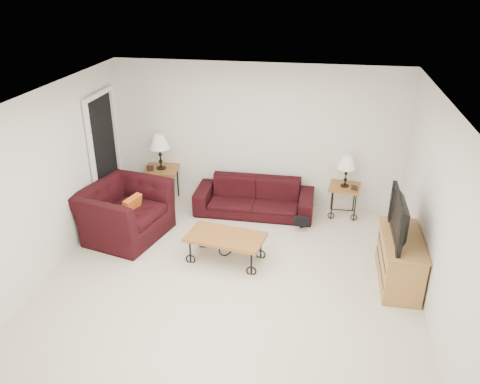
# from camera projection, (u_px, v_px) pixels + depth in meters

# --- Properties ---
(ground) EXTENTS (5.00, 5.00, 0.00)m
(ground) POSITION_uv_depth(u_px,v_px,m) (231.00, 279.00, 6.58)
(ground) COLOR beige
(ground) RESTS_ON ground
(wall_back) EXTENTS (5.00, 0.02, 2.50)m
(wall_back) POSITION_uv_depth(u_px,v_px,m) (258.00, 136.00, 8.28)
(wall_back) COLOR silver
(wall_back) RESTS_ON ground
(wall_front) EXTENTS (5.00, 0.02, 2.50)m
(wall_front) POSITION_uv_depth(u_px,v_px,m) (170.00, 331.00, 3.82)
(wall_front) COLOR silver
(wall_front) RESTS_ON ground
(wall_left) EXTENTS (0.02, 5.00, 2.50)m
(wall_left) POSITION_uv_depth(u_px,v_px,m) (48.00, 183.00, 6.45)
(wall_left) COLOR silver
(wall_left) RESTS_ON ground
(wall_right) EXTENTS (0.02, 5.00, 2.50)m
(wall_right) POSITION_uv_depth(u_px,v_px,m) (438.00, 213.00, 5.66)
(wall_right) COLOR silver
(wall_right) RESTS_ON ground
(ceiling) EXTENTS (5.00, 5.00, 0.00)m
(ceiling) POSITION_uv_depth(u_px,v_px,m) (229.00, 100.00, 5.52)
(ceiling) COLOR white
(ceiling) RESTS_ON wall_back
(doorway) EXTENTS (0.08, 0.94, 2.04)m
(doorway) POSITION_uv_depth(u_px,v_px,m) (105.00, 156.00, 8.01)
(doorway) COLOR black
(doorway) RESTS_ON ground
(sofa) EXTENTS (2.02, 0.79, 0.59)m
(sofa) POSITION_uv_depth(u_px,v_px,m) (254.00, 197.00, 8.26)
(sofa) COLOR black
(sofa) RESTS_ON ground
(side_table_left) EXTENTS (0.65, 0.65, 0.64)m
(side_table_left) POSITION_uv_depth(u_px,v_px,m) (162.00, 185.00, 8.68)
(side_table_left) COLOR #9A6227
(side_table_left) RESTS_ON ground
(side_table_right) EXTENTS (0.56, 0.56, 0.55)m
(side_table_right) POSITION_uv_depth(u_px,v_px,m) (343.00, 201.00, 8.19)
(side_table_right) COLOR #9A6227
(side_table_right) RESTS_ON ground
(lamp_left) EXTENTS (0.40, 0.40, 0.64)m
(lamp_left) POSITION_uv_depth(u_px,v_px,m) (160.00, 152.00, 8.41)
(lamp_left) COLOR black
(lamp_left) RESTS_ON side_table_left
(lamp_right) EXTENTS (0.34, 0.34, 0.55)m
(lamp_right) POSITION_uv_depth(u_px,v_px,m) (346.00, 171.00, 7.96)
(lamp_right) COLOR black
(lamp_right) RESTS_ON side_table_right
(photo_frame_left) EXTENTS (0.13, 0.05, 0.11)m
(photo_frame_left) POSITION_uv_depth(u_px,v_px,m) (150.00, 168.00, 8.41)
(photo_frame_left) COLOR black
(photo_frame_left) RESTS_ON side_table_left
(photo_frame_right) EXTENTS (0.11, 0.05, 0.09)m
(photo_frame_right) POSITION_uv_depth(u_px,v_px,m) (354.00, 188.00, 7.90)
(photo_frame_right) COLOR black
(photo_frame_right) RESTS_ON side_table_right
(coffee_table) EXTENTS (1.18, 0.76, 0.41)m
(coffee_table) POSITION_uv_depth(u_px,v_px,m) (226.00, 248.00, 6.92)
(coffee_table) COLOR #9A6227
(coffee_table) RESTS_ON ground
(armchair) EXTENTS (1.40, 1.52, 0.83)m
(armchair) POSITION_uv_depth(u_px,v_px,m) (124.00, 212.00, 7.49)
(armchair) COLOR black
(armchair) RESTS_ON ground
(throw_pillow) EXTENTS (0.19, 0.39, 0.38)m
(throw_pillow) POSITION_uv_depth(u_px,v_px,m) (132.00, 208.00, 7.38)
(throw_pillow) COLOR #D94E1B
(throw_pillow) RESTS_ON armchair
(tv_stand) EXTENTS (0.48, 1.14, 0.69)m
(tv_stand) POSITION_uv_depth(u_px,v_px,m) (400.00, 260.00, 6.38)
(tv_stand) COLOR #9F5F3B
(tv_stand) RESTS_ON ground
(television) EXTENTS (0.13, 1.03, 0.59)m
(television) POSITION_uv_depth(u_px,v_px,m) (405.00, 218.00, 6.12)
(television) COLOR black
(television) RESTS_ON tv_stand
(backpack) EXTENTS (0.40, 0.32, 0.48)m
(backpack) POSITION_uv_depth(u_px,v_px,m) (302.00, 215.00, 7.78)
(backpack) COLOR black
(backpack) RESTS_ON ground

